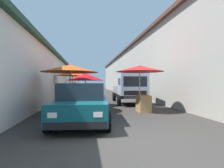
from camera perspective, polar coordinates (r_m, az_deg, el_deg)
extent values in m
plane|color=#33302D|center=(17.51, -4.41, -4.51)|extent=(90.00, 90.00, 0.00)
cube|color=silver|center=(20.54, -25.31, 1.24)|extent=(49.50, 7.00, 3.63)
cube|color=#284C38|center=(20.67, -25.32, 6.61)|extent=(49.80, 7.50, 0.24)
cube|color=#A39E93|center=(21.42, 14.73, 3.80)|extent=(49.50, 7.00, 5.56)
cube|color=#4C3328|center=(21.79, 14.74, 11.43)|extent=(49.80, 7.50, 0.24)
cylinder|color=#9E9EA3|center=(20.63, -11.06, -0.65)|extent=(0.06, 0.06, 2.26)
cone|color=red|center=(20.64, -11.06, 1.82)|extent=(2.69, 2.69, 0.48)
sphere|color=#9E9EA3|center=(20.65, -11.06, 2.60)|extent=(0.07, 0.07, 0.07)
cube|color=olive|center=(20.58, -11.34, -2.71)|extent=(0.74, 0.67, 0.78)
sphere|color=orange|center=(20.69, -11.46, -1.49)|extent=(0.09, 0.09, 0.09)
sphere|color=orange|center=(20.54, -11.09, -1.50)|extent=(0.09, 0.09, 0.09)
sphere|color=orange|center=(20.55, -10.88, -1.50)|extent=(0.09, 0.09, 0.09)
sphere|color=orange|center=(20.60, -11.85, -1.34)|extent=(0.09, 0.09, 0.09)
cylinder|color=#9E9EA3|center=(8.87, 9.20, -1.49)|extent=(0.06, 0.06, 2.36)
cone|color=red|center=(8.89, 9.20, 5.10)|extent=(2.45, 2.45, 0.32)
sphere|color=#9E9EA3|center=(8.91, 9.20, 6.38)|extent=(0.07, 0.07, 0.07)
cube|color=#9E7547|center=(8.86, 10.46, -6.45)|extent=(0.80, 0.59, 0.83)
sphere|color=orange|center=(8.78, 9.30, -3.48)|extent=(0.09, 0.09, 0.09)
sphere|color=orange|center=(8.70, 9.32, -3.52)|extent=(0.09, 0.09, 0.09)
sphere|color=orange|center=(8.83, 9.24, -3.46)|extent=(0.09, 0.09, 0.09)
cylinder|color=#9E9EA3|center=(10.92, -8.88, -1.89)|extent=(0.06, 0.06, 2.08)
cone|color=red|center=(10.92, -8.88, 2.39)|extent=(2.36, 2.36, 0.45)
sphere|color=#9E9EA3|center=(10.93, -8.88, 3.78)|extent=(0.07, 0.07, 0.07)
cube|color=olive|center=(11.06, -9.89, -5.22)|extent=(0.89, 0.72, 0.79)
sphere|color=orange|center=(10.79, -10.72, -2.71)|extent=(0.09, 0.09, 0.09)
sphere|color=orange|center=(11.23, -9.07, -2.87)|extent=(0.09, 0.09, 0.09)
sphere|color=orange|center=(11.02, -9.28, -2.93)|extent=(0.09, 0.09, 0.09)
sphere|color=orange|center=(11.30, -9.46, -2.85)|extent=(0.09, 0.09, 0.09)
sphere|color=orange|center=(11.22, -10.77, -2.88)|extent=(0.09, 0.09, 0.09)
cylinder|color=#9E9EA3|center=(14.02, -13.12, -0.87)|extent=(0.06, 0.06, 2.36)
cone|color=#D84C14|center=(14.03, -13.12, 3.31)|extent=(2.73, 2.73, 0.31)
sphere|color=#9E9EA3|center=(14.05, -13.13, 4.11)|extent=(0.07, 0.07, 0.07)
cube|color=olive|center=(14.16, -12.41, -4.06)|extent=(0.77, 0.64, 0.77)
sphere|color=orange|center=(14.23, -12.22, -2.30)|extent=(0.09, 0.09, 0.09)
sphere|color=orange|center=(14.16, -12.90, -2.31)|extent=(0.09, 0.09, 0.09)
sphere|color=orange|center=(13.89, -13.36, -2.14)|extent=(0.09, 0.09, 0.09)
cylinder|color=#9E9EA3|center=(8.84, -13.81, -1.43)|extent=(0.06, 0.06, 2.38)
cone|color=#D84C14|center=(8.86, -13.82, 5.06)|extent=(2.84, 2.84, 0.38)
sphere|color=#9E9EA3|center=(8.89, -13.82, 6.54)|extent=(0.07, 0.07, 0.07)
cube|color=brown|center=(8.99, -15.33, -6.33)|extent=(0.95, 0.79, 0.84)
sphere|color=orange|center=(8.72, -16.16, -3.10)|extent=(0.09, 0.09, 0.09)
sphere|color=orange|center=(9.17, -15.40, -3.28)|extent=(0.09, 0.09, 0.09)
sphere|color=orange|center=(9.23, -14.35, -3.25)|extent=(0.09, 0.09, 0.09)
sphere|color=orange|center=(8.96, -15.46, -3.36)|extent=(0.09, 0.09, 0.09)
sphere|color=orange|center=(9.23, -15.02, -3.25)|extent=(0.09, 0.09, 0.09)
cube|color=#0F4C56|center=(6.50, -9.81, -7.53)|extent=(4.01, 1.99, 0.64)
cube|color=#19232D|center=(6.59, -9.69, -2.18)|extent=(2.44, 1.68, 0.56)
cube|color=black|center=(4.67, -12.09, -13.37)|extent=(0.22, 1.65, 0.20)
cube|color=silver|center=(4.55, -4.69, -10.12)|extent=(0.08, 0.24, 0.14)
cube|color=silver|center=(4.71, -19.30, -9.79)|extent=(0.08, 0.24, 0.14)
cylinder|color=black|center=(5.22, -1.56, -12.48)|extent=(0.61, 0.24, 0.60)
cylinder|color=black|center=(5.41, -20.49, -12.02)|extent=(0.61, 0.24, 0.60)
cylinder|color=black|center=(7.82, -2.52, -8.20)|extent=(0.61, 0.24, 0.60)
cylinder|color=black|center=(7.96, -15.13, -8.07)|extent=(0.61, 0.24, 0.60)
cube|color=black|center=(12.80, 5.32, -4.01)|extent=(4.87, 1.71, 0.36)
cube|color=#ADC6E0|center=(11.17, 6.90, -0.11)|extent=(1.62, 1.83, 1.40)
cube|color=#19232D|center=(10.45, 7.77, 0.82)|extent=(0.13, 1.47, 0.63)
cube|color=#19232D|center=(11.17, 6.90, 0.79)|extent=(1.13, 1.82, 0.45)
cube|color=black|center=(10.46, 7.78, -2.99)|extent=(0.13, 1.40, 0.28)
cube|color=silver|center=(10.41, 7.88, -5.54)|extent=(0.21, 1.75, 0.18)
cube|color=gray|center=(13.75, 8.04, -1.92)|extent=(3.16, 0.22, 0.50)
cube|color=gray|center=(13.46, 1.22, -1.97)|extent=(3.16, 0.22, 0.50)
cube|color=gray|center=(15.11, 3.62, -1.73)|extent=(0.14, 1.65, 0.50)
cylinder|color=black|center=(11.44, 11.20, -5.22)|extent=(0.73, 0.26, 0.72)
cylinder|color=black|center=(11.07, 2.45, -5.40)|extent=(0.73, 0.26, 0.72)
cylinder|color=black|center=(14.40, 7.66, -4.10)|extent=(0.73, 0.26, 0.72)
cylinder|color=black|center=(14.10, 0.70, -4.19)|extent=(0.73, 0.26, 0.72)
cylinder|color=#665B4C|center=(17.80, -12.22, -3.15)|extent=(0.14, 0.14, 0.79)
cylinder|color=#665B4C|center=(17.71, -12.64, -3.17)|extent=(0.14, 0.14, 0.79)
cube|color=#4C8C59|center=(17.73, -12.43, -0.91)|extent=(0.45, 0.48, 0.60)
sphere|color=tan|center=(17.72, -12.43, 0.40)|extent=(0.22, 0.22, 0.22)
cylinder|color=#4C8C59|center=(17.89, -11.70, -0.81)|extent=(0.08, 0.08, 0.54)
cylinder|color=#4C8C59|center=(17.56, -13.18, -0.83)|extent=(0.08, 0.08, 0.54)
cylinder|color=navy|center=(15.92, 6.85, -3.48)|extent=(0.14, 0.14, 0.83)
cylinder|color=navy|center=(16.07, 7.16, -3.44)|extent=(0.14, 0.14, 0.83)
cube|color=#4C8C59|center=(15.96, 7.01, -0.85)|extent=(0.48, 0.49, 0.62)
sphere|color=#A57A5B|center=(15.96, 7.01, 0.68)|extent=(0.23, 0.23, 0.23)
cylinder|color=#4C8C59|center=(15.71, 6.47, -0.76)|extent=(0.08, 0.08, 0.56)
cylinder|color=#4C8C59|center=(16.22, 7.53, -0.73)|extent=(0.08, 0.08, 0.56)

